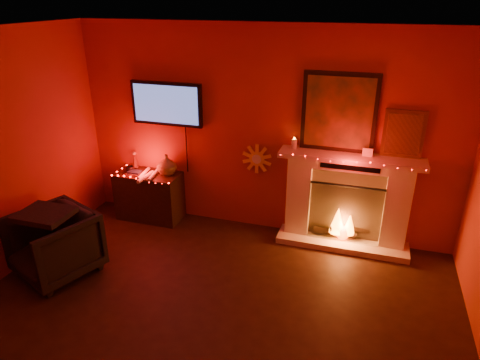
{
  "coord_description": "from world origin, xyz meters",
  "views": [
    {
      "loc": [
        1.31,
        -2.61,
        3.0
      ],
      "look_at": [
        -0.04,
        1.7,
        1.02
      ],
      "focal_mm": 32.0,
      "sensor_mm": 36.0,
      "label": 1
    }
  ],
  "objects_px": {
    "fireplace": "(347,192)",
    "console_table": "(150,193)",
    "armchair": "(54,244)",
    "tv": "(167,104)",
    "sunburst_clock": "(257,159)"
  },
  "relations": [
    {
      "from": "tv",
      "to": "armchair",
      "type": "height_order",
      "value": "tv"
    },
    {
      "from": "tv",
      "to": "armchair",
      "type": "relative_size",
      "value": 1.48
    },
    {
      "from": "sunburst_clock",
      "to": "console_table",
      "type": "height_order",
      "value": "sunburst_clock"
    },
    {
      "from": "fireplace",
      "to": "console_table",
      "type": "distance_m",
      "value": 2.72
    },
    {
      "from": "fireplace",
      "to": "sunburst_clock",
      "type": "height_order",
      "value": "fireplace"
    },
    {
      "from": "fireplace",
      "to": "armchair",
      "type": "height_order",
      "value": "fireplace"
    },
    {
      "from": "sunburst_clock",
      "to": "console_table",
      "type": "distance_m",
      "value": 1.64
    },
    {
      "from": "sunburst_clock",
      "to": "console_table",
      "type": "xyz_separation_m",
      "value": [
        -1.5,
        -0.22,
        -0.61
      ]
    },
    {
      "from": "sunburst_clock",
      "to": "fireplace",
      "type": "bearing_deg",
      "value": -4.37
    },
    {
      "from": "armchair",
      "to": "tv",
      "type": "bearing_deg",
      "value": 91.39
    },
    {
      "from": "sunburst_clock",
      "to": "armchair",
      "type": "distance_m",
      "value": 2.66
    },
    {
      "from": "fireplace",
      "to": "sunburst_clock",
      "type": "distance_m",
      "value": 1.23
    },
    {
      "from": "tv",
      "to": "fireplace",
      "type": "bearing_deg",
      "value": -1.5
    },
    {
      "from": "sunburst_clock",
      "to": "console_table",
      "type": "bearing_deg",
      "value": -171.8
    },
    {
      "from": "console_table",
      "to": "armchair",
      "type": "height_order",
      "value": "console_table"
    }
  ]
}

